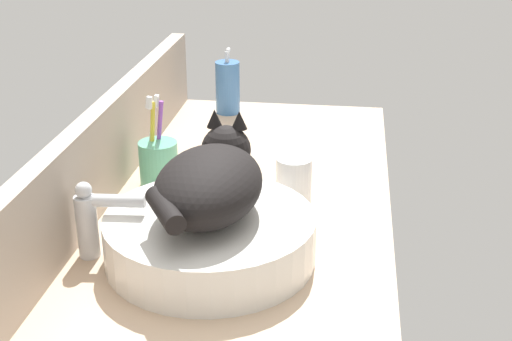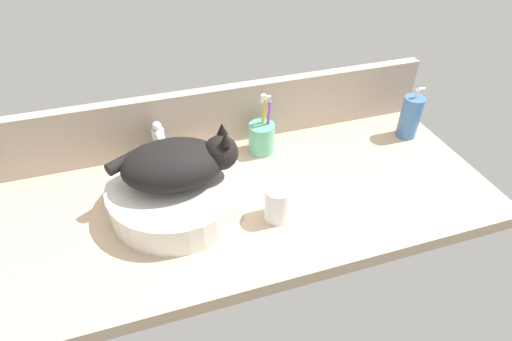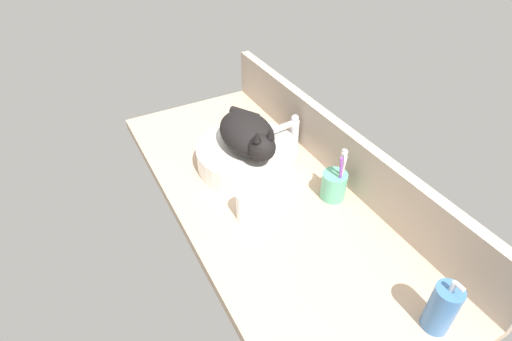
# 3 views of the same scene
# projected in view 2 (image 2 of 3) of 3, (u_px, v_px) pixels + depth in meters

# --- Properties ---
(ground_plane) EXTENTS (1.36, 0.58, 0.04)m
(ground_plane) POSITION_uv_depth(u_px,v_px,m) (244.00, 201.00, 1.09)
(ground_plane) COLOR tan
(backsplash_panel) EXTENTS (1.36, 0.04, 0.19)m
(backsplash_panel) POSITION_uv_depth(u_px,v_px,m) (219.00, 116.00, 1.22)
(backsplash_panel) COLOR #AD9E8E
(backsplash_panel) RESTS_ON ground_plane
(sink_basin) EXTENTS (0.35, 0.35, 0.08)m
(sink_basin) POSITION_uv_depth(u_px,v_px,m) (178.00, 193.00, 1.03)
(sink_basin) COLOR silver
(sink_basin) RESTS_ON ground_plane
(cat) EXTENTS (0.32, 0.19, 0.14)m
(cat) POSITION_uv_depth(u_px,v_px,m) (178.00, 163.00, 0.97)
(cat) COLOR black
(cat) RESTS_ON sink_basin
(faucet) EXTENTS (0.04, 0.12, 0.14)m
(faucet) POSITION_uv_depth(u_px,v_px,m) (160.00, 143.00, 1.15)
(faucet) COLOR silver
(faucet) RESTS_ON ground_plane
(soap_dispenser) EXTENTS (0.06, 0.06, 0.17)m
(soap_dispenser) POSITION_uv_depth(u_px,v_px,m) (410.00, 117.00, 1.26)
(soap_dispenser) COLOR #3F72B2
(soap_dispenser) RESTS_ON ground_plane
(toothbrush_cup) EXTENTS (0.08, 0.08, 0.19)m
(toothbrush_cup) POSITION_uv_depth(u_px,v_px,m) (262.00, 137.00, 1.21)
(toothbrush_cup) COLOR #5BB28E
(toothbrush_cup) RESTS_ON ground_plane
(water_glass) EXTENTS (0.07, 0.07, 0.09)m
(water_glass) POSITION_uv_depth(u_px,v_px,m) (278.00, 205.00, 1.00)
(water_glass) COLOR white
(water_glass) RESTS_ON ground_plane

